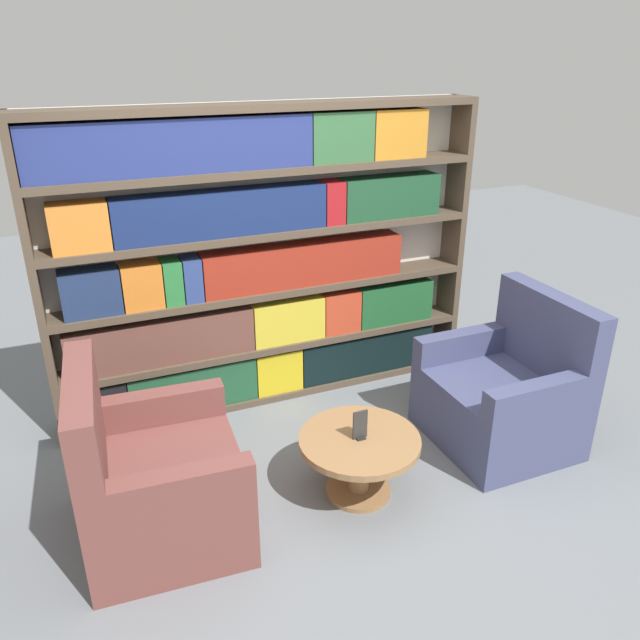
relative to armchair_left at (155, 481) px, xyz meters
name	(u,v)px	position (x,y,z in m)	size (l,w,h in m)	color
ground_plane	(360,513)	(1.07, -0.31, -0.33)	(14.00, 14.00, 0.00)	slate
bookshelf	(262,264)	(1.01, 1.18, 0.71)	(3.07, 0.30, 2.12)	silver
armchair_left	(155,481)	(0.00, 0.00, 0.00)	(0.87, 0.95, 1.00)	brown
armchair_right	(505,395)	(2.28, 0.00, 0.00)	(0.82, 0.90, 1.00)	#42476B
coffee_table	(359,453)	(1.14, -0.14, -0.05)	(0.71, 0.71, 0.39)	olive
table_sign	(360,426)	(1.14, -0.14, 0.13)	(0.09, 0.06, 0.18)	black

